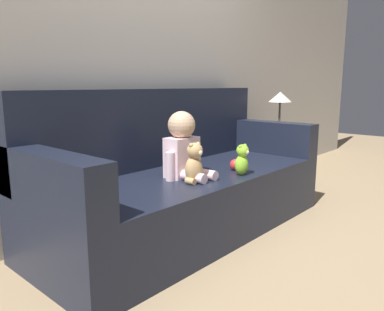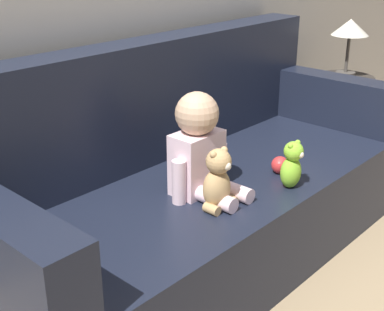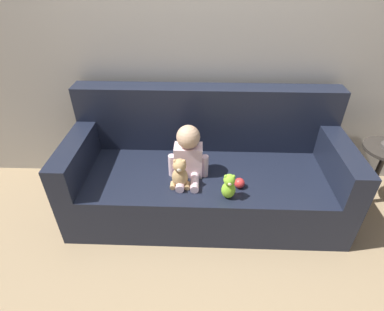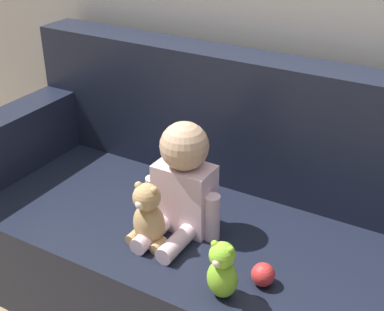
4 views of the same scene
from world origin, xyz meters
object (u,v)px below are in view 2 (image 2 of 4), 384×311
couch (196,190)px  toy_ball (280,165)px  person_baby (200,149)px  plush_toy_side (292,165)px  teddy_bear_brown (218,181)px  side_table (347,57)px

couch → toy_ball: (0.24, -0.28, 0.13)m
person_baby → plush_toy_side: bearing=-40.7°
couch → toy_ball: size_ratio=27.96×
couch → person_baby: size_ratio=5.15×
person_baby → plush_toy_side: 0.39m
couch → teddy_bear_brown: 0.40m
couch → side_table: size_ratio=2.31×
toy_ball → plush_toy_side: bearing=-128.3°
person_baby → plush_toy_side: (0.29, -0.25, -0.09)m
person_baby → side_table: bearing=6.8°
teddy_bear_brown → plush_toy_side: bearing=-17.5°
plush_toy_side → toy_ball: size_ratio=2.64×
side_table → toy_ball: bearing=-164.7°
teddy_bear_brown → toy_ball: teddy_bear_brown is taller
side_table → couch: bearing=-178.3°
plush_toy_side → toy_ball: 0.16m
plush_toy_side → side_table: bearing=18.9°
teddy_bear_brown → plush_toy_side: (0.34, -0.11, -0.01)m
person_baby → teddy_bear_brown: bearing=-111.4°
couch → plush_toy_side: (0.15, -0.39, 0.19)m
person_baby → plush_toy_side: person_baby is taller
teddy_bear_brown → side_table: 1.64m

